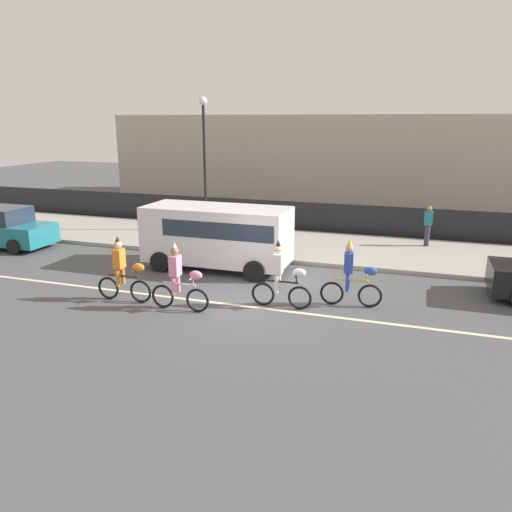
# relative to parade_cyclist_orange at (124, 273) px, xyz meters

# --- Properties ---
(ground_plane) EXTENTS (80.00, 80.00, 0.00)m
(ground_plane) POSITION_rel_parade_cyclist_orange_xyz_m (3.50, 1.18, -0.84)
(ground_plane) COLOR #4C4C4F
(road_centre_line) EXTENTS (36.00, 0.14, 0.01)m
(road_centre_line) POSITION_rel_parade_cyclist_orange_xyz_m (3.50, 0.68, -0.84)
(road_centre_line) COLOR beige
(road_centre_line) RESTS_ON ground
(sidewalk_curb) EXTENTS (60.00, 5.00, 0.15)m
(sidewalk_curb) POSITION_rel_parade_cyclist_orange_xyz_m (3.50, 7.68, -0.77)
(sidewalk_curb) COLOR #9E9B93
(sidewalk_curb) RESTS_ON ground
(fence_line) EXTENTS (40.00, 0.08, 1.40)m
(fence_line) POSITION_rel_parade_cyclist_orange_xyz_m (3.50, 10.58, -0.14)
(fence_line) COLOR black
(fence_line) RESTS_ON ground
(building_backdrop) EXTENTS (28.00, 8.00, 5.32)m
(building_backdrop) POSITION_rel_parade_cyclist_orange_xyz_m (3.94, 19.18, 1.82)
(building_backdrop) COLOR #B2A899
(building_backdrop) RESTS_ON ground
(parade_cyclist_orange) EXTENTS (1.72, 0.50, 1.92)m
(parade_cyclist_orange) POSITION_rel_parade_cyclist_orange_xyz_m (0.00, 0.00, 0.00)
(parade_cyclist_orange) COLOR black
(parade_cyclist_orange) RESTS_ON ground
(parade_cyclist_pink) EXTENTS (1.72, 0.50, 1.92)m
(parade_cyclist_pink) POSITION_rel_parade_cyclist_orange_xyz_m (1.84, -0.13, 0.00)
(parade_cyclist_pink) COLOR black
(parade_cyclist_pink) RESTS_ON ground
(parade_cyclist_zebra) EXTENTS (1.72, 0.50, 1.92)m
(parade_cyclist_zebra) POSITION_rel_parade_cyclist_orange_xyz_m (4.42, 0.94, 0.00)
(parade_cyclist_zebra) COLOR black
(parade_cyclist_zebra) RESTS_ON ground
(parade_cyclist_cobalt) EXTENTS (1.72, 0.50, 1.92)m
(parade_cyclist_cobalt) POSITION_rel_parade_cyclist_orange_xyz_m (6.23, 1.66, 0.00)
(parade_cyclist_cobalt) COLOR black
(parade_cyclist_cobalt) RESTS_ON ground
(parked_van_white) EXTENTS (5.00, 2.22, 2.18)m
(parked_van_white) POSITION_rel_parade_cyclist_orange_xyz_m (1.33, 3.88, 0.44)
(parked_van_white) COLOR white
(parked_van_white) RESTS_ON ground
(parked_car_teal) EXTENTS (4.10, 1.92, 1.64)m
(parked_car_teal) POSITION_rel_parade_cyclist_orange_xyz_m (-8.23, 3.95, -0.06)
(parked_car_teal) COLOR #1E727A
(parked_car_teal) RESTS_ON ground
(street_lamp_post) EXTENTS (0.36, 0.36, 5.86)m
(street_lamp_post) POSITION_rel_parade_cyclist_orange_xyz_m (-1.40, 8.89, 3.15)
(street_lamp_post) COLOR black
(street_lamp_post) RESTS_ON sidewalk_curb
(pedestrian_onlooker) EXTENTS (0.32, 0.20, 1.62)m
(pedestrian_onlooker) POSITION_rel_parade_cyclist_orange_xyz_m (8.20, 8.96, 0.17)
(pedestrian_onlooker) COLOR #33333D
(pedestrian_onlooker) RESTS_ON sidewalk_curb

